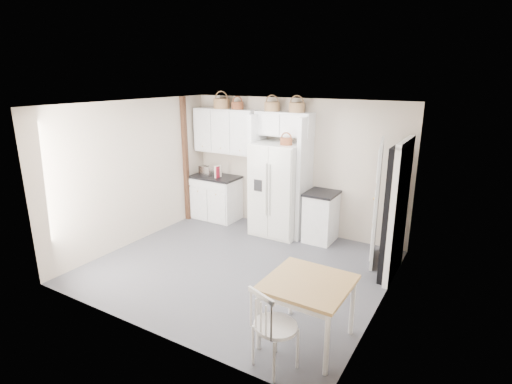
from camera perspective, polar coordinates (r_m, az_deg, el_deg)
The scene contains 27 objects.
floor at distance 6.64m, azimuth -2.37°, elevation -10.60°, with size 4.50×4.50×0.00m, color #47464B.
ceiling at distance 5.93m, azimuth -2.67°, elevation 12.41°, with size 4.50×4.50×0.00m, color white.
wall_back at distance 7.85m, azimuth 5.49°, elevation 3.73°, with size 4.50×4.50×0.00m, color beige.
wall_left at distance 7.59m, azimuth -16.91°, elevation 2.64°, with size 4.00×4.00×0.00m, color beige.
wall_right at distance 5.33m, azimuth 18.25°, elevation -3.19°, with size 4.00×4.00×0.00m, color beige.
refrigerator at distance 7.68m, azimuth 3.16°, elevation 0.37°, with size 0.93×0.74×1.79m, color silver.
base_cab_left at distance 8.66m, azimuth -5.68°, elevation -0.87°, with size 0.98×0.62×0.91m, color silver.
base_cab_right at distance 7.56m, azimuth 9.27°, elevation -3.62°, with size 0.51×0.62×0.91m, color silver.
dining_table at distance 4.84m, azimuth 7.28°, elevation -16.58°, with size 0.93×0.93×0.77m, color olive.
windsor_chair at distance 4.39m, azimuth 2.80°, elevation -18.56°, with size 0.48×0.44×0.99m, color silver.
counter_left at distance 8.54m, azimuth -5.77°, elevation 2.17°, with size 1.02×0.66×0.04m, color black.
counter_right at distance 7.41m, azimuth 9.43°, elevation -0.17°, with size 0.56×0.66×0.04m, color black.
toaster at distance 8.58m, azimuth -7.12°, elevation 3.03°, with size 0.29×0.17×0.20m, color silver.
cookbook_red at distance 8.37m, azimuth -5.42°, elevation 2.87°, with size 0.03×0.16×0.24m, color maroon.
cookbook_cream at distance 8.37m, azimuth -5.46°, elevation 2.94°, with size 0.04×0.17×0.26m, color white.
basket_upper_b at distance 8.34m, azimuth -4.96°, elevation 12.47°, with size 0.34×0.34×0.20m, color olive.
basket_upper_c at distance 8.13m, azimuth -2.66°, elevation 12.22°, with size 0.25×0.25×0.15m, color maroon.
basket_bridge_a at distance 7.72m, azimuth 2.30°, elevation 12.09°, with size 0.30×0.30×0.17m, color olive.
basket_bridge_b at distance 7.49m, azimuth 5.84°, elevation 11.91°, with size 0.30×0.30×0.17m, color olive.
basket_fridge_b at distance 7.29m, azimuth 4.34°, elevation 7.20°, with size 0.23×0.23×0.12m, color maroon.
upper_cabinet at distance 8.35m, azimuth -4.36°, elevation 8.69°, with size 1.40×0.34×0.90m, color silver.
bridge_cabinet at distance 7.63m, azimuth 4.07°, elevation 9.68°, with size 1.12×0.34×0.45m, color silver.
fridge_panel_left at distance 7.93m, azimuth 0.21°, elevation 2.82°, with size 0.08×0.60×2.30m, color silver.
fridge_panel_right at distance 7.48m, azimuth 6.97°, elevation 1.86°, with size 0.08×0.60×2.30m, color silver.
trim_post at distance 8.50m, azimuth -10.02°, elevation 4.52°, with size 0.09×0.09×2.60m, color black.
doorway_void at distance 6.36m, azimuth 19.28°, elevation -2.75°, with size 0.18×0.85×2.05m, color black.
door_slab at distance 6.74m, azimuth 16.90°, elevation -1.46°, with size 0.80×0.04×2.05m, color white.
Camera 1 is at (3.25, -4.95, 3.01)m, focal length 28.00 mm.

